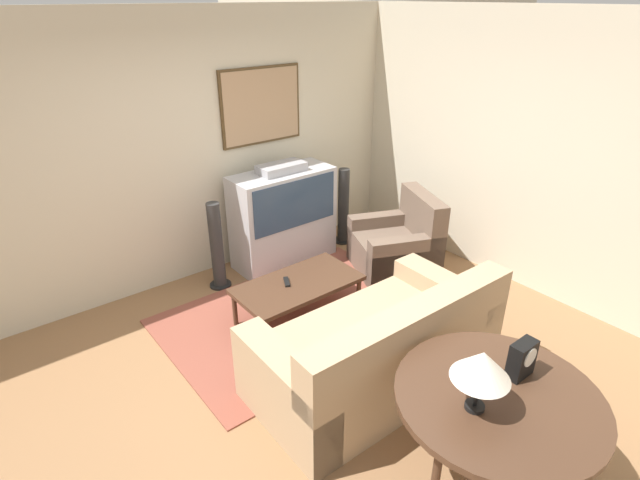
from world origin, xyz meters
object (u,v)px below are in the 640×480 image
object	(u,v)px
armchair	(397,246)
coffee_table	(298,286)
speaker_tower_right	(343,208)
couch	(378,350)
table_lamp	(482,366)
speaker_tower_left	(217,248)
mantel_clock	(522,359)
console_table	(498,404)
tv	(283,217)

from	to	relation	value
armchair	coffee_table	bearing A→B (deg)	-63.41
armchair	speaker_tower_right	distance (m)	0.92
couch	armchair	bearing A→B (deg)	-140.09
coffee_table	table_lamp	bearing A→B (deg)	-99.21
speaker_tower_left	speaker_tower_right	xyz separation A→B (m)	(1.71, 0.00, 0.00)
coffee_table	mantel_clock	size ratio (longest dim) A/B	4.93
coffee_table	armchair	bearing A→B (deg)	3.32
console_table	speaker_tower_left	distance (m)	3.17
mantel_clock	table_lamp	bearing A→B (deg)	179.86
tv	mantel_clock	bearing A→B (deg)	-98.44
console_table	mantel_clock	bearing A→B (deg)	7.90
table_lamp	mantel_clock	size ratio (longest dim) A/B	1.64
speaker_tower_right	console_table	bearing A→B (deg)	-116.28
tv	couch	bearing A→B (deg)	-105.61
armchair	console_table	size ratio (longest dim) A/B	0.90
tv	couch	world-z (taller)	tv
armchair	coffee_table	world-z (taller)	armchair
console_table	speaker_tower_right	bearing A→B (deg)	63.72
armchair	speaker_tower_right	size ratio (longest dim) A/B	1.13
table_lamp	speaker_tower_left	size ratio (longest dim) A/B	0.41
mantel_clock	speaker_tower_right	xyz separation A→B (m)	(1.32, 3.12, -0.41)
coffee_table	speaker_tower_left	distance (m)	1.04
console_table	mantel_clock	xyz separation A→B (m)	(0.24, 0.03, 0.18)
armchair	speaker_tower_left	bearing A→B (deg)	-94.68
mantel_clock	speaker_tower_left	bearing A→B (deg)	97.01
console_table	mantel_clock	size ratio (longest dim) A/B	5.06
coffee_table	mantel_clock	world-z (taller)	mantel_clock
mantel_clock	speaker_tower_left	xyz separation A→B (m)	(-0.38, 3.12, -0.41)
tv	console_table	xyz separation A→B (m)	(-0.71, -3.19, 0.12)
mantel_clock	speaker_tower_right	world-z (taller)	mantel_clock
coffee_table	speaker_tower_right	bearing A→B (deg)	35.13
table_lamp	mantel_clock	bearing A→B (deg)	-0.14
coffee_table	mantel_clock	distance (m)	2.19
tv	couch	xyz separation A→B (m)	(-0.59, -2.12, -0.23)
armchair	speaker_tower_right	bearing A→B (deg)	-156.47
tv	coffee_table	bearing A→B (deg)	-118.32
armchair	speaker_tower_left	xyz separation A→B (m)	(-1.71, 0.91, 0.16)
couch	speaker_tower_right	size ratio (longest dim) A/B	2.04
table_lamp	speaker_tower_left	xyz separation A→B (m)	(0.05, 3.12, -0.58)
table_lamp	speaker_tower_right	bearing A→B (deg)	60.71
tv	table_lamp	size ratio (longest dim) A/B	3.02
console_table	table_lamp	bearing A→B (deg)	170.04
coffee_table	console_table	bearing A→B (deg)	-94.03
couch	table_lamp	xyz separation A→B (m)	(-0.31, -1.04, 0.71)
couch	table_lamp	size ratio (longest dim) A/B	4.98
coffee_table	table_lamp	xyz separation A→B (m)	(-0.35, -2.13, 0.67)
tv	console_table	bearing A→B (deg)	-102.46
tv	armchair	distance (m)	1.30
couch	speaker_tower_left	world-z (taller)	speaker_tower_left
armchair	speaker_tower_left	size ratio (longest dim) A/B	1.13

